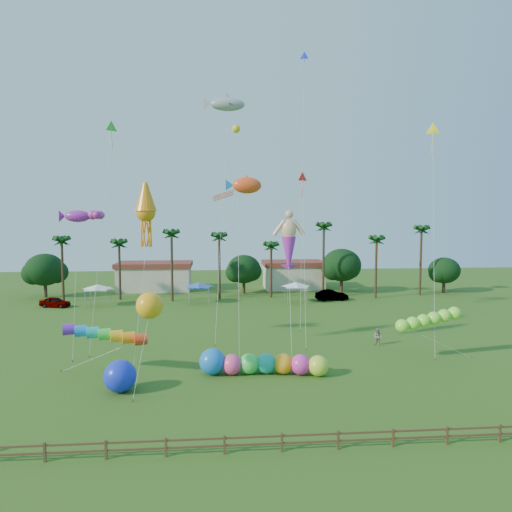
{
  "coord_description": "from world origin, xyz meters",
  "views": [
    {
      "loc": [
        -3.31,
        -28.77,
        12.16
      ],
      "look_at": [
        0.0,
        10.0,
        9.0
      ],
      "focal_mm": 32.0,
      "sensor_mm": 36.0,
      "label": 1
    }
  ],
  "objects": [
    {
      "name": "tree_line",
      "position": [
        3.57,
        44.0,
        4.28
      ],
      "size": [
        69.46,
        8.91,
        11.0
      ],
      "color": "#3A2819",
      "rests_on": "ground"
    },
    {
      "name": "shark_kite",
      "position": [
        -2.12,
        20.46,
        24.21
      ],
      "size": [
        5.14,
        7.66,
        25.09
      ],
      "color": "#8F979C",
      "rests_on": "ground"
    },
    {
      "name": "tent_row",
      "position": [
        -6.0,
        36.33,
        2.75
      ],
      "size": [
        31.0,
        4.0,
        0.6
      ],
      "color": "white",
      "rests_on": "ground"
    },
    {
      "name": "delta_kite_yellow",
      "position": [
        16.04,
        11.34,
        19.89
      ],
      "size": [
        1.35,
        3.55,
        20.83
      ],
      "color": "yellow",
      "rests_on": "ground"
    },
    {
      "name": "spectator_b",
      "position": [
        12.08,
        13.24,
        0.83
      ],
      "size": [
        1.0,
        1.02,
        1.66
      ],
      "primitive_type": "imported",
      "rotation": [
        0.0,
        0.0,
        -0.86
      ],
      "color": "gray",
      "rests_on": "ground"
    },
    {
      "name": "blue_ball",
      "position": [
        -10.19,
        3.18,
        1.14
      ],
      "size": [
        2.28,
        2.28,
        2.28
      ],
      "primitive_type": "sphere",
      "color": "#192EE5",
      "rests_on": "ground"
    },
    {
      "name": "car_b",
      "position": [
        13.74,
        37.5,
        0.79
      ],
      "size": [
        4.85,
        1.87,
        1.58
      ],
      "primitive_type": "imported",
      "rotation": [
        0.0,
        0.0,
        1.61
      ],
      "color": "#4C4C54",
      "rests_on": "ground"
    },
    {
      "name": "orange_ball_kite",
      "position": [
        -7.95,
        2.46,
        6.27
      ],
      "size": [
        2.27,
        2.29,
        7.19
      ],
      "color": "#FFA914",
      "rests_on": "ground"
    },
    {
      "name": "buildings_row",
      "position": [
        -3.09,
        50.0,
        2.0
      ],
      "size": [
        35.0,
        7.0,
        4.0
      ],
      "color": "beige",
      "rests_on": "ground"
    },
    {
      "name": "caterpillar_inflatable",
      "position": [
        -0.13,
        5.97,
        0.87
      ],
      "size": [
        10.14,
        2.98,
        2.06
      ],
      "rotation": [
        0.0,
        0.0,
        -0.11
      ],
      "color": "#FF438B",
      "rests_on": "ground"
    },
    {
      "name": "fence",
      "position": [
        0.0,
        -6.0,
        0.61
      ],
      "size": [
        36.12,
        0.12,
        1.0
      ],
      "color": "brown",
      "rests_on": "ground"
    },
    {
      "name": "green_worm",
      "position": [
        12.34,
        8.22,
        3.08
      ],
      "size": [
        9.71,
        1.81,
        3.76
      ],
      "color": "#8AFA37",
      "rests_on": "ground"
    },
    {
      "name": "lobster_kite",
      "position": [
        -15.84,
        13.68,
        12.42
      ],
      "size": [
        4.47,
        5.04,
        13.19
      ],
      "color": "purple",
      "rests_on": "ground"
    },
    {
      "name": "fish_kite",
      "position": [
        -0.46,
        14.67,
        15.33
      ],
      "size": [
        4.29,
        5.57,
        16.21
      ],
      "color": "#F94B1B",
      "rests_on": "ground"
    },
    {
      "name": "ground",
      "position": [
        0.0,
        0.0,
        0.0
      ],
      "size": [
        160.0,
        160.0,
        0.0
      ],
      "primitive_type": "plane",
      "color": "#285116",
      "rests_on": "ground"
    },
    {
      "name": "car_a",
      "position": [
        -25.73,
        35.63,
        0.7
      ],
      "size": [
        4.42,
        2.65,
        1.41
      ],
      "primitive_type": "imported",
      "rotation": [
        0.0,
        0.0,
        1.32
      ],
      "color": "#4C4C54",
      "rests_on": "ground"
    },
    {
      "name": "delta_kite_red",
      "position": [
        5.2,
        16.38,
        16.02
      ],
      "size": [
        1.2,
        4.57,
        16.88
      ],
      "color": "red",
      "rests_on": "ground"
    },
    {
      "name": "squid_kite",
      "position": [
        -9.36,
        10.85,
        12.73
      ],
      "size": [
        2.23,
        4.15,
        15.37
      ],
      "color": "orange",
      "rests_on": "ground"
    },
    {
      "name": "rainbow_tube",
      "position": [
        -10.89,
        6.21,
        2.94
      ],
      "size": [
        8.29,
        2.62,
        3.4
      ],
      "color": "#EC3F1A",
      "rests_on": "ground"
    },
    {
      "name": "delta_kite_blue",
      "position": [
        6.32,
        22.0,
        28.89
      ],
      "size": [
        1.38,
        3.38,
        30.49
      ],
      "color": "#1B33F6",
      "rests_on": "ground"
    },
    {
      "name": "merman_kite",
      "position": [
        3.19,
        12.23,
        9.86
      ],
      "size": [
        2.33,
        5.62,
        12.49
      ],
      "color": "#EFB487",
      "rests_on": "ground"
    },
    {
      "name": "delta_kite_green",
      "position": [
        -13.02,
        15.15,
        20.29
      ],
      "size": [
        2.3,
        4.04,
        21.26
      ],
      "color": "green",
      "rests_on": "ground"
    }
  ]
}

